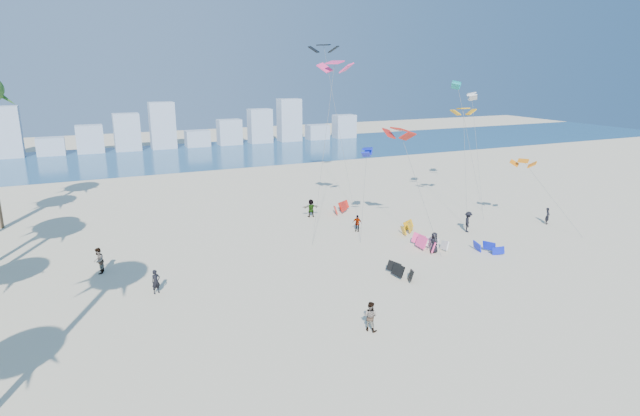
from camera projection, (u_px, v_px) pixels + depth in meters
name	position (u px, v px, depth m)	size (l,w,h in m)	color
ground	(404.00, 391.00, 24.26)	(220.00, 220.00, 0.00)	beige
ocean	(165.00, 157.00, 87.58)	(220.00, 220.00, 0.00)	navy
kitesurfer_near	(156.00, 282.00, 34.53)	(0.59, 0.39, 1.62)	black
kitesurfer_mid	(370.00, 316.00, 29.61)	(0.85, 0.66, 1.74)	gray
kitesurfers_far	(350.00, 227.00, 46.20)	(40.13, 14.45, 1.91)	black
grounded_kites	(406.00, 236.00, 44.95)	(11.22, 20.09, 1.02)	black
flying_kites	(400.00, 91.00, 49.27)	(24.11, 25.31, 17.36)	#0B1CCB
distant_skyline	(148.00, 132.00, 95.11)	(85.00, 3.00, 8.40)	#9EADBF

